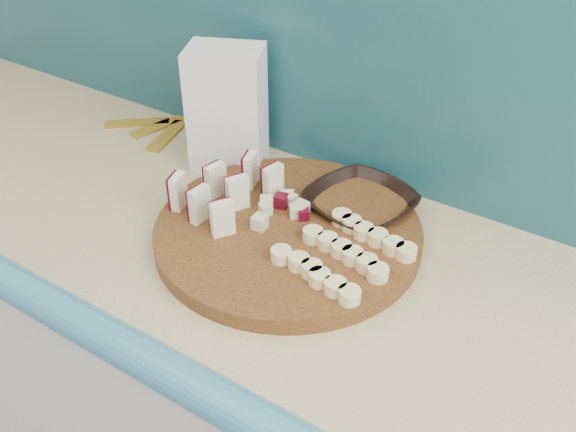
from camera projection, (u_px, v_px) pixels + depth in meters
The scene contains 10 objects.
kitchen_counter at pixel (241, 398), 1.38m from camera, with size 2.20×0.63×0.91m.
backsplash at pixel (320, 40), 1.17m from camera, with size 2.20×0.02×0.50m, color teal.
cutting_board at pixel (288, 232), 1.09m from camera, with size 0.45×0.45×0.03m, color #3F1D0D.
apple_wedges at pixel (225, 190), 1.11m from camera, with size 0.15×0.19×0.06m.
apple_chunks at pixel (276, 214), 1.09m from camera, with size 0.07×0.07×0.02m.
banana_slices at pixel (345, 253), 1.00m from camera, with size 0.19×0.19×0.02m.
brown_bowl at pixel (360, 205), 1.14m from camera, with size 0.18×0.18×0.04m, color black.
flour_bag at pixel (227, 109), 1.23m from camera, with size 0.14×0.10×0.24m, color white.
canister at pixel (224, 122), 1.32m from camera, with size 0.07×0.07×0.11m.
banana_peel at pixel (155, 128), 1.42m from camera, with size 0.19×0.17×0.01m.
Camera 1 is at (0.67, 0.81, 1.58)m, focal length 40.00 mm.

